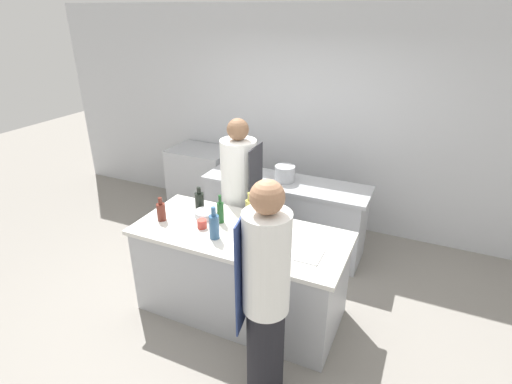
{
  "coord_description": "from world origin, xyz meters",
  "views": [
    {
      "loc": [
        1.43,
        -2.78,
        2.71
      ],
      "look_at": [
        0.0,
        0.35,
        1.14
      ],
      "focal_mm": 28.0,
      "sensor_mm": 36.0,
      "label": 1
    }
  ],
  "objects_px": {
    "bottle_vinegar": "(161,211)",
    "cup": "(202,224)",
    "chef_at_prep_near": "(265,297)",
    "stockpot": "(285,174)",
    "bottle_sauce": "(214,226)",
    "bottle_olive_oil": "(249,209)",
    "bottle_cooking_oil": "(220,212)",
    "bowl_mixing_large": "(255,244)",
    "bowl_prep_small": "(206,214)",
    "bottle_wine": "(199,200)",
    "oven_range": "(202,179)",
    "chef_at_stove": "(239,198)"
  },
  "relations": [
    {
      "from": "bottle_sauce",
      "to": "chef_at_prep_near",
      "type": "bearing_deg",
      "value": -37.98
    },
    {
      "from": "bottle_vinegar",
      "to": "bowl_prep_small",
      "type": "distance_m",
      "value": 0.42
    },
    {
      "from": "bottle_olive_oil",
      "to": "bottle_sauce",
      "type": "bearing_deg",
      "value": -107.23
    },
    {
      "from": "bottle_wine",
      "to": "bottle_cooking_oil",
      "type": "bearing_deg",
      "value": -26.38
    },
    {
      "from": "bottle_olive_oil",
      "to": "bottle_vinegar",
      "type": "relative_size",
      "value": 1.2
    },
    {
      "from": "bowl_mixing_large",
      "to": "bottle_olive_oil",
      "type": "bearing_deg",
      "value": 121.08
    },
    {
      "from": "bottle_sauce",
      "to": "cup",
      "type": "bearing_deg",
      "value": 151.01
    },
    {
      "from": "bottle_olive_oil",
      "to": "bowl_mixing_large",
      "type": "bearing_deg",
      "value": -58.92
    },
    {
      "from": "bottle_vinegar",
      "to": "bottle_cooking_oil",
      "type": "xyz_separation_m",
      "value": [
        0.53,
        0.19,
        0.02
      ]
    },
    {
      "from": "bottle_wine",
      "to": "bowl_prep_small",
      "type": "bearing_deg",
      "value": -39.89
    },
    {
      "from": "bottle_vinegar",
      "to": "bottle_wine",
      "type": "distance_m",
      "value": 0.41
    },
    {
      "from": "bottle_olive_oil",
      "to": "bowl_prep_small",
      "type": "bearing_deg",
      "value": -163.22
    },
    {
      "from": "chef_at_prep_near",
      "to": "stockpot",
      "type": "height_order",
      "value": "chef_at_prep_near"
    },
    {
      "from": "bottle_wine",
      "to": "bottle_sauce",
      "type": "height_order",
      "value": "bottle_sauce"
    },
    {
      "from": "bowl_mixing_large",
      "to": "chef_at_prep_near",
      "type": "bearing_deg",
      "value": -59.19
    },
    {
      "from": "bottle_sauce",
      "to": "bowl_prep_small",
      "type": "xyz_separation_m",
      "value": [
        -0.27,
        0.31,
        -0.09
      ]
    },
    {
      "from": "oven_range",
      "to": "chef_at_prep_near",
      "type": "height_order",
      "value": "chef_at_prep_near"
    },
    {
      "from": "bowl_mixing_large",
      "to": "bowl_prep_small",
      "type": "distance_m",
      "value": 0.74
    },
    {
      "from": "chef_at_prep_near",
      "to": "bottle_sauce",
      "type": "height_order",
      "value": "chef_at_prep_near"
    },
    {
      "from": "bottle_sauce",
      "to": "cup",
      "type": "relative_size",
      "value": 3.42
    },
    {
      "from": "bottle_olive_oil",
      "to": "stockpot",
      "type": "relative_size",
      "value": 1.2
    },
    {
      "from": "oven_range",
      "to": "bottle_vinegar",
      "type": "relative_size",
      "value": 3.93
    },
    {
      "from": "oven_range",
      "to": "bottle_olive_oil",
      "type": "distance_m",
      "value": 2.2
    },
    {
      "from": "chef_at_prep_near",
      "to": "cup",
      "type": "height_order",
      "value": "chef_at_prep_near"
    },
    {
      "from": "oven_range",
      "to": "bowl_mixing_large",
      "type": "height_order",
      "value": "bowl_mixing_large"
    },
    {
      "from": "bottle_cooking_oil",
      "to": "bottle_sauce",
      "type": "distance_m",
      "value": 0.28
    },
    {
      "from": "chef_at_prep_near",
      "to": "stockpot",
      "type": "relative_size",
      "value": 7.61
    },
    {
      "from": "bottle_vinegar",
      "to": "bottle_sauce",
      "type": "bearing_deg",
      "value": -7.01
    },
    {
      "from": "bottle_wine",
      "to": "bottle_sauce",
      "type": "distance_m",
      "value": 0.61
    },
    {
      "from": "bottle_olive_oil",
      "to": "chef_at_stove",
      "type": "bearing_deg",
      "value": 127.2
    },
    {
      "from": "chef_at_prep_near",
      "to": "bottle_olive_oil",
      "type": "bearing_deg",
      "value": 20.65
    },
    {
      "from": "chef_at_stove",
      "to": "bowl_mixing_large",
      "type": "distance_m",
      "value": 1.04
    },
    {
      "from": "oven_range",
      "to": "bowl_mixing_large",
      "type": "xyz_separation_m",
      "value": [
        1.76,
        -1.96,
        0.47
      ]
    },
    {
      "from": "bottle_vinegar",
      "to": "cup",
      "type": "height_order",
      "value": "bottle_vinegar"
    },
    {
      "from": "bottle_olive_oil",
      "to": "bottle_cooking_oil",
      "type": "bearing_deg",
      "value": -144.45
    },
    {
      "from": "bottle_sauce",
      "to": "chef_at_stove",
      "type": "bearing_deg",
      "value": 102.25
    },
    {
      "from": "bottle_vinegar",
      "to": "cup",
      "type": "distance_m",
      "value": 0.43
    },
    {
      "from": "cup",
      "to": "chef_at_prep_near",
      "type": "bearing_deg",
      "value": -36.25
    },
    {
      "from": "bowl_prep_small",
      "to": "bottle_olive_oil",
      "type": "bearing_deg",
      "value": 16.78
    },
    {
      "from": "chef_at_stove",
      "to": "cup",
      "type": "bearing_deg",
      "value": -3.49
    },
    {
      "from": "bottle_olive_oil",
      "to": "bottle_vinegar",
      "type": "distance_m",
      "value": 0.83
    },
    {
      "from": "bottle_cooking_oil",
      "to": "bowl_mixing_large",
      "type": "relative_size",
      "value": 1.4
    },
    {
      "from": "bottle_wine",
      "to": "cup",
      "type": "distance_m",
      "value": 0.4
    },
    {
      "from": "chef_at_prep_near",
      "to": "bowl_mixing_large",
      "type": "bearing_deg",
      "value": 20.53
    },
    {
      "from": "oven_range",
      "to": "bottle_sauce",
      "type": "xyz_separation_m",
      "value": [
        1.36,
        -1.95,
        0.55
      ]
    },
    {
      "from": "bottle_vinegar",
      "to": "bottle_sauce",
      "type": "height_order",
      "value": "bottle_sauce"
    },
    {
      "from": "bottle_sauce",
      "to": "stockpot",
      "type": "height_order",
      "value": "bottle_sauce"
    },
    {
      "from": "bottle_wine",
      "to": "stockpot",
      "type": "relative_size",
      "value": 0.97
    },
    {
      "from": "chef_at_prep_near",
      "to": "bowl_prep_small",
      "type": "bearing_deg",
      "value": 38.46
    },
    {
      "from": "bottle_wine",
      "to": "bottle_olive_oil",
      "type": "bearing_deg",
      "value": -0.67
    }
  ]
}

